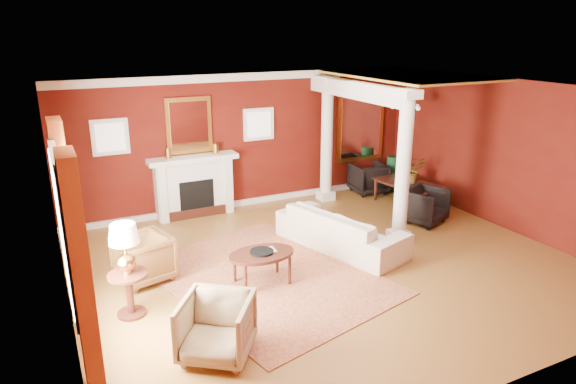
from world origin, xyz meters
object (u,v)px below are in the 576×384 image
sofa (341,223)px  coffee_table (262,255)px  dining_table (410,187)px  armchair_stripe (216,325)px  side_table (126,256)px  armchair_leopard (143,256)px

sofa → coffee_table: size_ratio=2.35×
coffee_table → dining_table: size_ratio=0.69×
sofa → coffee_table: 1.93m
coffee_table → dining_table: dining_table is taller
dining_table → sofa: bearing=108.6°
armchair_stripe → dining_table: 6.56m
armchair_stripe → dining_table: (5.63, 3.36, 0.00)m
sofa → side_table: size_ratio=1.81×
side_table → dining_table: size_ratio=0.89×
armchair_stripe → side_table: size_ratio=0.62×
coffee_table → dining_table: 4.81m
side_table → dining_table: bearing=16.9°
side_table → armchair_leopard: bearing=69.0°
armchair_stripe → coffee_table: (1.22, 1.44, 0.06)m
armchair_leopard → side_table: size_ratio=0.61×
dining_table → side_table: bearing=99.2°
side_table → dining_table: side_table is taller
armchair_leopard → coffee_table: bearing=46.7°
coffee_table → side_table: size_ratio=0.77×
armchair_stripe → coffee_table: armchair_stripe is taller
side_table → dining_table: 6.71m
sofa → side_table: side_table is taller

